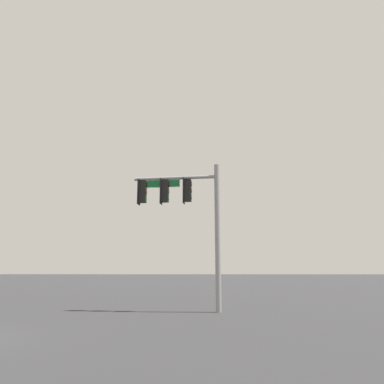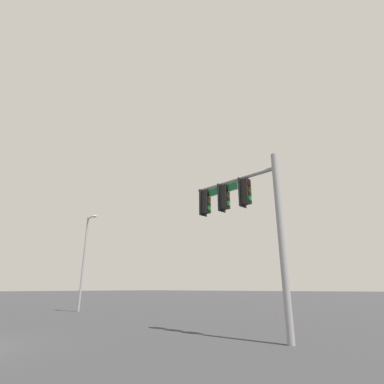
% 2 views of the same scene
% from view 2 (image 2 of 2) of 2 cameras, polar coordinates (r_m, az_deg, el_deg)
% --- Properties ---
extents(signal_pole_near, '(4.31, 0.83, 7.05)m').
position_cam_2_polar(signal_pole_near, '(12.77, 10.55, -3.79)').
color(signal_pole_near, gray).
rests_on(signal_pole_near, ground_plane).
extents(street_lamp, '(1.94, 0.67, 7.92)m').
position_cam_2_polar(street_lamp, '(27.74, -19.70, -11.23)').
color(street_lamp, gray).
rests_on(street_lamp, ground_plane).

